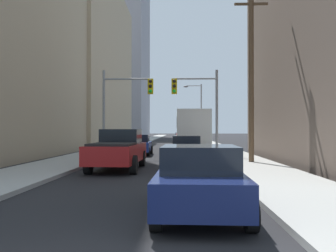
# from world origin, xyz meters

# --- Properties ---
(sidewalk_left) EXTENTS (3.20, 160.00, 0.15)m
(sidewalk_left) POSITION_xyz_m (-4.91, 50.00, 0.07)
(sidewalk_left) COLOR #9E9E99
(sidewalk_left) RESTS_ON ground
(sidewalk_right) EXTENTS (3.20, 160.00, 0.15)m
(sidewalk_right) POSITION_xyz_m (4.91, 50.00, 0.07)
(sidewalk_right) COLOR #9E9E99
(sidewalk_right) RESTS_ON ground
(city_bus) EXTENTS (2.67, 11.52, 3.40)m
(city_bus) POSITION_xyz_m (2.36, 28.38, 1.93)
(city_bus) COLOR silver
(city_bus) RESTS_ON ground
(pickup_truck_red) EXTENTS (2.20, 5.46, 1.90)m
(pickup_truck_red) POSITION_xyz_m (-1.53, 13.56, 0.93)
(pickup_truck_red) COLOR maroon
(pickup_truck_red) RESTS_ON ground
(sedan_navy) EXTENTS (1.95, 4.25, 1.52)m
(sedan_navy) POSITION_xyz_m (1.79, 4.43, 0.77)
(sedan_navy) COLOR #141E4C
(sedan_navy) RESTS_ON ground
(sedan_black) EXTENTS (1.95, 4.23, 1.52)m
(sedan_black) POSITION_xyz_m (1.76, 18.34, 0.77)
(sedan_black) COLOR black
(sedan_black) RESTS_ON ground
(sedan_blue) EXTENTS (1.95, 4.24, 1.52)m
(sedan_blue) POSITION_xyz_m (-1.72, 23.46, 0.77)
(sedan_blue) COLOR navy
(sedan_blue) RESTS_ON ground
(sedan_maroon) EXTENTS (1.97, 4.27, 1.52)m
(sedan_maroon) POSITION_xyz_m (1.74, 41.59, 0.77)
(sedan_maroon) COLOR maroon
(sedan_maroon) RESTS_ON ground
(sedan_grey) EXTENTS (1.95, 4.24, 1.52)m
(sedan_grey) POSITION_xyz_m (1.60, 48.13, 0.77)
(sedan_grey) COLOR slate
(sedan_grey) RESTS_ON ground
(traffic_signal_near_left) EXTENTS (3.53, 0.44, 6.00)m
(traffic_signal_near_left) POSITION_xyz_m (-2.42, 21.58, 4.03)
(traffic_signal_near_left) COLOR gray
(traffic_signal_near_left) RESTS_ON ground
(traffic_signal_near_right) EXTENTS (3.20, 0.44, 6.00)m
(traffic_signal_near_right) POSITION_xyz_m (2.57, 21.58, 4.01)
(traffic_signal_near_right) COLOR gray
(traffic_signal_near_right) RESTS_ON ground
(utility_pole_right) EXTENTS (2.20, 0.28, 10.10)m
(utility_pole_right) POSITION_xyz_m (5.23, 16.30, 5.33)
(utility_pole_right) COLOR brown
(utility_pole_right) RESTS_ON ground
(street_lamp_right) EXTENTS (2.26, 0.32, 7.50)m
(street_lamp_right) POSITION_xyz_m (3.66, 41.21, 4.52)
(street_lamp_right) COLOR gray
(street_lamp_right) RESTS_ON ground
(building_left_mid_office) EXTENTS (14.98, 29.35, 21.76)m
(building_left_mid_office) POSITION_xyz_m (-14.58, 45.57, 10.88)
(building_left_mid_office) COLOR tan
(building_left_mid_office) RESTS_ON ground
(building_left_far_tower) EXTENTS (18.37, 23.83, 45.50)m
(building_left_far_tower) POSITION_xyz_m (-16.45, 89.86, 22.75)
(building_left_far_tower) COLOR #93939E
(building_left_far_tower) RESTS_ON ground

